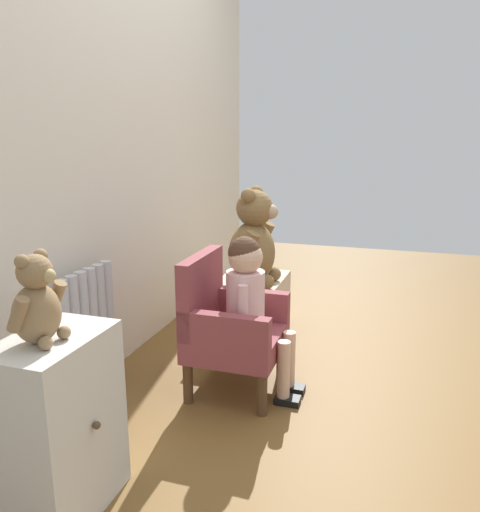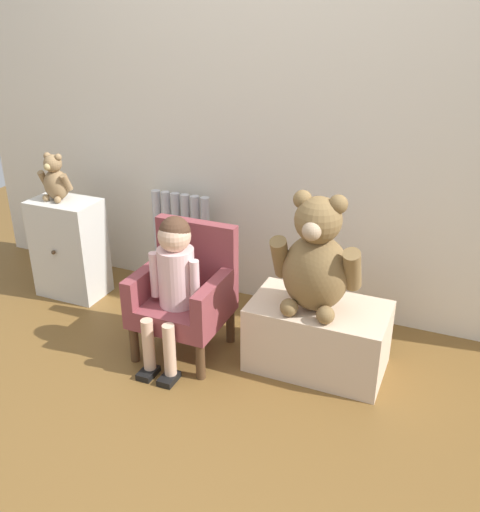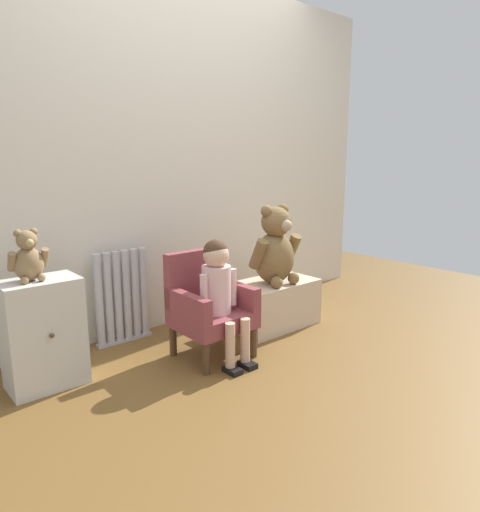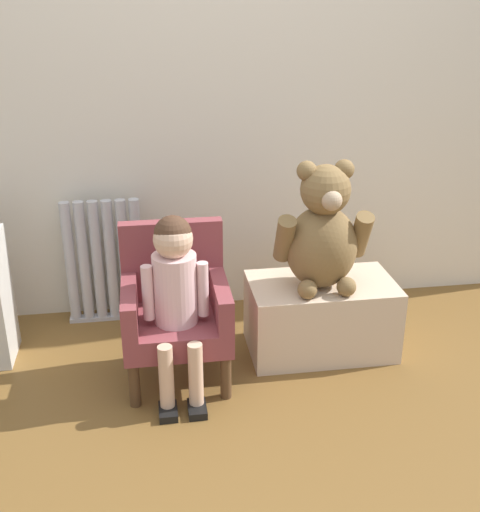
% 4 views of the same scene
% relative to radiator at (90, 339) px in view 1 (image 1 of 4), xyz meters
% --- Properties ---
extents(ground_plane, '(6.00, 6.00, 0.00)m').
position_rel_radiator_xyz_m(ground_plane, '(0.52, -1.04, -0.30)').
color(ground_plane, brown).
extents(back_wall, '(3.80, 0.05, 2.40)m').
position_rel_radiator_xyz_m(back_wall, '(0.52, 0.12, 0.90)').
color(back_wall, beige).
rests_on(back_wall, ground_plane).
extents(radiator, '(0.37, 0.05, 0.60)m').
position_rel_radiator_xyz_m(radiator, '(0.00, 0.00, 0.00)').
color(radiator, '#B0B0B8').
rests_on(radiator, ground_plane).
extents(small_dresser, '(0.38, 0.27, 0.57)m').
position_rel_radiator_xyz_m(small_dresser, '(-0.58, -0.28, -0.01)').
color(small_dresser, silver).
rests_on(small_dresser, ground_plane).
extents(child_armchair, '(0.42, 0.40, 0.63)m').
position_rel_radiator_xyz_m(child_armchair, '(0.30, -0.52, 0.01)').
color(child_armchair, brown).
rests_on(child_armchair, ground_plane).
extents(child_figure, '(0.25, 0.35, 0.72)m').
position_rel_radiator_xyz_m(child_figure, '(0.30, -0.62, 0.17)').
color(child_figure, beige).
rests_on(child_figure, ground_plane).
extents(low_bench, '(0.63, 0.37, 0.32)m').
position_rel_radiator_xyz_m(low_bench, '(0.94, -0.42, -0.14)').
color(low_bench, beige).
rests_on(low_bench, ground_plane).
extents(large_teddy_bear, '(0.40, 0.28, 0.54)m').
position_rel_radiator_xyz_m(large_teddy_bear, '(0.92, -0.46, 0.27)').
color(large_teddy_bear, brown).
rests_on(large_teddy_bear, low_bench).
extents(small_teddy_bear, '(0.19, 0.13, 0.26)m').
position_rel_radiator_xyz_m(small_teddy_bear, '(-0.62, -0.28, 0.39)').
color(small_teddy_bear, olive).
rests_on(small_teddy_bear, small_dresser).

